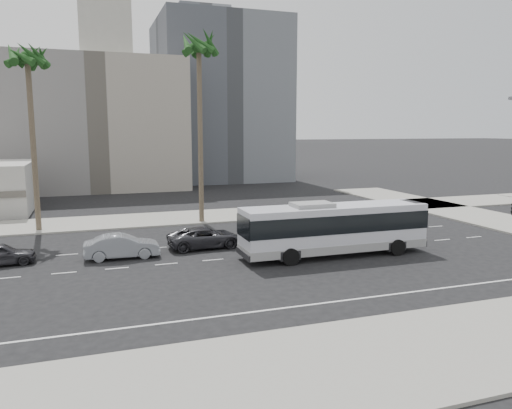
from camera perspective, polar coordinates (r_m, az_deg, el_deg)
name	(u,v)px	position (r m, az deg, el deg)	size (l,w,h in m)	color
ground	(298,253)	(33.87, 4.92, -5.60)	(700.00, 700.00, 0.00)	black
sidewalk_north	(234,215)	(48.13, -2.52, -1.19)	(120.00, 7.00, 0.15)	gray
sidewalk_south	(458,345)	(21.35, 22.49, -14.82)	(120.00, 7.00, 0.15)	gray
midrise_beige_west	(96,125)	(75.02, -18.07, 8.79)	(24.00, 18.00, 18.00)	gray
midrise_gray_center	(219,102)	(84.85, -4.37, 11.84)	(20.00, 20.00, 26.00)	#4B4F56
civic_tower	(107,72)	(281.88, -16.99, 14.57)	(42.00, 42.00, 129.00)	beige
highrise_right	(201,78)	(267.79, -6.37, 14.39)	(26.00, 26.00, 70.00)	slate
highrise_far	(231,93)	(302.50, -2.88, 12.83)	(22.00, 22.00, 60.00)	slate
city_bus	(334,227)	(33.07, 9.09, -2.63)	(12.70, 3.11, 3.65)	silver
car_a	(205,237)	(35.18, -5.92, -3.84)	(5.32, 2.45, 1.48)	#302F34
car_b	(122,246)	(33.36, -15.32, -4.71)	(4.81, 1.68, 1.59)	gray
car_c	(0,254)	(34.43, -27.67, -5.14)	(4.16, 1.68, 1.42)	#2B2B2F
palm_near	(199,51)	(44.38, -6.67, 17.33)	(4.93, 4.93, 16.60)	brown
palm_mid	(27,61)	(44.00, -25.05, 14.84)	(4.91, 4.91, 15.17)	brown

